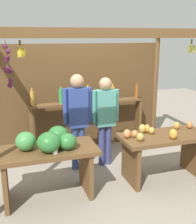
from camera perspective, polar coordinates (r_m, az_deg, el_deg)
The scene contains 7 objects.
ground_plane at distance 4.98m, azimuth -0.69°, elevation -10.99°, with size 12.00×12.00×0.00m, color gray.
market_stall at distance 4.98m, azimuth -2.39°, elevation 5.21°, with size 3.43×2.02×2.30m.
fruit_counter_left at distance 3.89m, azimuth -10.20°, elevation -8.15°, with size 1.39×0.69×1.00m.
fruit_counter_right at distance 4.50m, azimuth 13.05°, elevation -6.58°, with size 1.39×0.64×0.89m.
bottle_shelf_unit at distance 5.36m, azimuth -2.19°, elevation 0.04°, with size 2.20×0.22×1.31m.
vendor_man at distance 4.57m, azimuth -4.18°, elevation -0.38°, with size 0.48×0.22×1.62m.
vendor_woman at distance 4.73m, azimuth 1.48°, elevation -0.44°, with size 0.48×0.21×1.55m.
Camera 1 is at (-1.32, -4.26, 2.21)m, focal length 44.80 mm.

